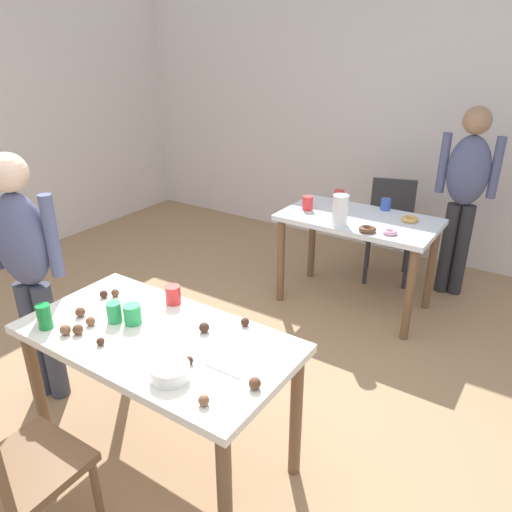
# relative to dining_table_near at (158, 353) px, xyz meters

# --- Properties ---
(ground_plane) EXTENTS (6.40, 6.40, 0.00)m
(ground_plane) POSITION_rel_dining_table_near_xyz_m (0.10, 0.15, -0.65)
(ground_plane) COLOR #9E7A56
(wall_back) EXTENTS (6.40, 0.10, 2.60)m
(wall_back) POSITION_rel_dining_table_near_xyz_m (0.10, 3.35, 0.65)
(wall_back) COLOR silver
(wall_back) RESTS_ON ground_plane
(dining_table_near) EXTENTS (1.31, 0.68, 0.75)m
(dining_table_near) POSITION_rel_dining_table_near_xyz_m (0.00, 0.00, 0.00)
(dining_table_near) COLOR silver
(dining_table_near) RESTS_ON ground_plane
(dining_table_far) EXTENTS (1.17, 0.66, 0.75)m
(dining_table_far) POSITION_rel_dining_table_near_xyz_m (0.15, 2.04, -0.01)
(dining_table_far) COLOR silver
(dining_table_far) RESTS_ON ground_plane
(chair_near_table) EXTENTS (0.41, 0.41, 0.87)m
(chair_near_table) POSITION_rel_dining_table_near_xyz_m (-0.11, -0.72, -0.15)
(chair_near_table) COLOR brown
(chair_near_table) RESTS_ON ground_plane
(chair_far_table) EXTENTS (0.50, 0.50, 0.87)m
(chair_far_table) POSITION_rel_dining_table_near_xyz_m (0.18, 2.72, -0.15)
(chair_far_table) COLOR #2D2D33
(chair_far_table) RESTS_ON ground_plane
(person_girl_near) EXTENTS (0.45, 0.30, 1.48)m
(person_girl_near) POSITION_rel_dining_table_near_xyz_m (-0.94, -0.01, 0.24)
(person_girl_near) COLOR #383D4C
(person_girl_near) RESTS_ON ground_plane
(person_adult_far) EXTENTS (0.46, 0.24, 1.54)m
(person_adult_far) POSITION_rel_dining_table_near_xyz_m (0.75, 2.69, 0.28)
(person_adult_far) COLOR #28282D
(person_adult_far) RESTS_ON ground_plane
(mixing_bowl) EXTENTS (0.16, 0.16, 0.06)m
(mixing_bowl) POSITION_rel_dining_table_near_xyz_m (0.27, -0.20, 0.13)
(mixing_bowl) COLOR white
(mixing_bowl) RESTS_ON dining_table_near
(soda_can) EXTENTS (0.07, 0.07, 0.12)m
(soda_can) POSITION_rel_dining_table_near_xyz_m (-0.47, -0.24, 0.16)
(soda_can) COLOR #198438
(soda_can) RESTS_ON dining_table_near
(fork_near) EXTENTS (0.17, 0.02, 0.01)m
(fork_near) POSITION_rel_dining_table_near_xyz_m (0.42, -0.04, 0.11)
(fork_near) COLOR silver
(fork_near) RESTS_ON dining_table_near
(cup_near_0) EXTENTS (0.08, 0.08, 0.10)m
(cup_near_0) POSITION_rel_dining_table_near_xyz_m (-0.16, 0.02, 0.15)
(cup_near_0) COLOR green
(cup_near_0) RESTS_ON dining_table_near
(cup_near_1) EXTENTS (0.08, 0.08, 0.10)m
(cup_near_1) POSITION_rel_dining_table_near_xyz_m (-0.13, 0.27, 0.15)
(cup_near_1) COLOR red
(cup_near_1) RESTS_ON dining_table_near
(cup_near_2) EXTENTS (0.07, 0.07, 0.10)m
(cup_near_2) POSITION_rel_dining_table_near_xyz_m (-0.25, -0.02, 0.15)
(cup_near_2) COLOR green
(cup_near_2) RESTS_ON dining_table_near
(cake_ball_0) EXTENTS (0.04, 0.04, 0.04)m
(cake_ball_0) POSITION_rel_dining_table_near_xyz_m (-0.48, 0.11, 0.12)
(cake_ball_0) COLOR #3D2319
(cake_ball_0) RESTS_ON dining_table_near
(cake_ball_1) EXTENTS (0.05, 0.05, 0.05)m
(cake_ball_1) POSITION_rel_dining_table_near_xyz_m (-0.30, -0.19, 0.13)
(cake_ball_1) COLOR brown
(cake_ball_1) RESTS_ON dining_table_near
(cake_ball_2) EXTENTS (0.05, 0.05, 0.05)m
(cake_ball_2) POSITION_rel_dining_table_near_xyz_m (0.59, -0.06, 0.13)
(cake_ball_2) COLOR brown
(cake_ball_2) RESTS_ON dining_table_near
(cake_ball_3) EXTENTS (0.04, 0.04, 0.04)m
(cake_ball_3) POSITION_rel_dining_table_near_xyz_m (0.48, -0.25, 0.12)
(cake_ball_3) COLOR brown
(cake_ball_3) RESTS_ON dining_table_near
(cake_ball_4) EXTENTS (0.04, 0.04, 0.04)m
(cake_ball_4) POSITION_rel_dining_table_near_xyz_m (-0.32, -0.11, 0.13)
(cake_ball_4) COLOR brown
(cake_ball_4) RESTS_ON dining_table_near
(cake_ball_5) EXTENTS (0.04, 0.04, 0.04)m
(cake_ball_5) POSITION_rel_dining_table_near_xyz_m (-0.15, -0.20, 0.12)
(cake_ball_5) COLOR #3D2319
(cake_ball_5) RESTS_ON dining_table_near
(cake_ball_6) EXTENTS (0.04, 0.04, 0.04)m
(cake_ball_6) POSITION_rel_dining_table_near_xyz_m (0.30, 0.29, 0.12)
(cake_ball_6) COLOR #3D2319
(cake_ball_6) RESTS_ON dining_table_near
(cake_ball_7) EXTENTS (0.05, 0.05, 0.05)m
(cake_ball_7) POSITION_rel_dining_table_near_xyz_m (-0.35, -0.23, 0.13)
(cake_ball_7) COLOR brown
(cake_ball_7) RESTS_ON dining_table_near
(cake_ball_8) EXTENTS (0.05, 0.05, 0.05)m
(cake_ball_8) POSITION_rel_dining_table_near_xyz_m (0.17, 0.14, 0.13)
(cake_ball_8) COLOR #3D2319
(cake_ball_8) RESTS_ON dining_table_near
(cake_ball_9) EXTENTS (0.04, 0.04, 0.04)m
(cake_ball_9) POSITION_rel_dining_table_near_xyz_m (-0.44, 0.15, 0.12)
(cake_ball_9) COLOR brown
(cake_ball_9) RESTS_ON dining_table_near
(cake_ball_10) EXTENTS (0.05, 0.05, 0.05)m
(cake_ball_10) POSITION_rel_dining_table_near_xyz_m (-0.42, -0.08, 0.13)
(cake_ball_10) COLOR brown
(cake_ball_10) RESTS_ON dining_table_near
(cake_ball_11) EXTENTS (0.04, 0.04, 0.04)m
(cake_ball_11) POSITION_rel_dining_table_near_xyz_m (0.27, -0.09, 0.12)
(cake_ball_11) COLOR #3D2319
(cake_ball_11) RESTS_ON dining_table_near
(pitcher_far) EXTENTS (0.12, 0.12, 0.22)m
(pitcher_far) POSITION_rel_dining_table_near_xyz_m (0.09, 1.81, 0.21)
(pitcher_far) COLOR white
(pitcher_far) RESTS_ON dining_table_far
(cup_far_0) EXTENTS (0.08, 0.08, 0.11)m
(cup_far_0) POSITION_rel_dining_table_near_xyz_m (-0.27, 1.98, 0.16)
(cup_far_0) COLOR red
(cup_far_0) RESTS_ON dining_table_far
(cup_far_1) EXTENTS (0.08, 0.08, 0.10)m
(cup_far_1) POSITION_rel_dining_table_near_xyz_m (-0.14, 2.29, 0.15)
(cup_far_1) COLOR red
(cup_far_1) RESTS_ON dining_table_far
(cup_far_2) EXTENTS (0.08, 0.08, 0.09)m
(cup_far_2) POSITION_rel_dining_table_near_xyz_m (0.25, 2.32, 0.15)
(cup_far_2) COLOR #3351B2
(cup_far_2) RESTS_ON dining_table_far
(donut_far_0) EXTENTS (0.12, 0.12, 0.04)m
(donut_far_0) POSITION_rel_dining_table_near_xyz_m (0.50, 2.16, 0.12)
(donut_far_0) COLOR gold
(donut_far_0) RESTS_ON dining_table_far
(donut_far_1) EXTENTS (0.10, 0.10, 0.03)m
(donut_far_1) POSITION_rel_dining_table_near_xyz_m (0.46, 1.83, 0.12)
(donut_far_1) COLOR pink
(donut_far_1) RESTS_ON dining_table_far
(donut_far_2) EXTENTS (0.12, 0.12, 0.04)m
(donut_far_2) POSITION_rel_dining_table_near_xyz_m (0.32, 1.78, 0.12)
(donut_far_2) COLOR brown
(donut_far_2) RESTS_ON dining_table_far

